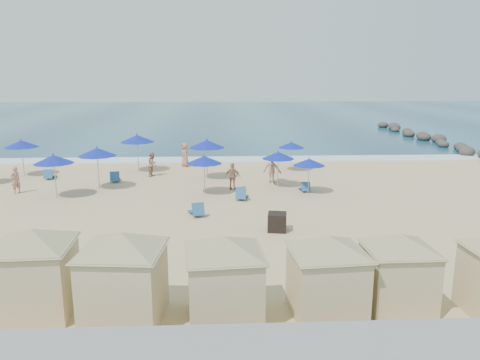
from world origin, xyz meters
name	(u,v)px	position (x,y,z in m)	size (l,w,h in m)	color
ground	(171,218)	(0.00, 0.00, 0.00)	(160.00, 160.00, 0.00)	#CDB082
ocean	(203,116)	(0.00, 55.00, 0.03)	(160.00, 80.00, 0.06)	navy
surf_line	(190,160)	(0.00, 15.50, 0.04)	(160.00, 2.50, 0.08)	white
rock_jetty	(429,138)	(24.01, 24.90, 0.36)	(2.56, 26.66, 0.96)	#2E2926
trash_bin	(277,222)	(4.90, -2.13, 0.40)	(0.81, 0.81, 0.81)	black
cabana_0	(34,260)	(-3.02, -9.03, 1.62)	(4.50, 4.50, 2.82)	#CEB88D
cabana_1	(123,265)	(-0.37, -9.57, 1.64)	(4.54, 4.54, 2.86)	#CEB88D
cabana_2	(224,268)	(2.44, -9.72, 1.57)	(4.36, 4.36, 2.74)	#CEB88D
cabana_3	(327,266)	(5.37, -9.61, 1.53)	(4.23, 4.23, 2.66)	#CEB88D
cabana_4	(399,262)	(7.58, -9.26, 1.45)	(4.05, 4.05, 2.54)	#CEB88D
umbrella_1	(21,144)	(-10.96, 10.10, 2.22)	(2.25, 2.25, 2.56)	#A5A8AD
umbrella_2	(54,159)	(-6.84, 4.18, 2.20)	(2.23, 2.23, 2.54)	#A5A8AD
umbrella_3	(137,139)	(-3.38, 11.16, 2.38)	(2.41, 2.41, 2.74)	#A5A8AD
umbrella_4	(97,152)	(-4.92, 6.09, 2.28)	(2.31, 2.31, 2.63)	#A5A8AD
umbrella_5	(204,160)	(1.51, 4.46, 2.04)	(2.07, 2.07, 2.35)	#A5A8AD
umbrella_6	(207,144)	(1.58, 8.54, 2.35)	(2.38, 2.38, 2.71)	#A5A8AD
umbrella_7	(278,155)	(5.97, 6.08, 1.98)	(2.01, 2.01, 2.29)	#A5A8AD
umbrella_8	(291,145)	(7.54, 10.93, 1.88)	(1.90, 1.90, 2.17)	#A5A8AD
umbrella_9	(309,162)	(7.55, 4.42, 1.86)	(1.89, 1.89, 2.15)	#A5A8AD
beach_chair_1	(50,175)	(-8.90, 9.07, 0.25)	(0.68, 1.33, 0.71)	#26568D
beach_chair_2	(115,178)	(-4.38, 8.01, 0.26)	(0.82, 1.43, 0.74)	#26568D
beach_chair_3	(197,211)	(1.23, 0.33, 0.26)	(0.92, 1.45, 0.74)	#26568D
beach_chair_4	(242,195)	(3.60, 3.26, 0.25)	(0.80, 1.37, 0.71)	#26568D
beach_chair_5	(305,188)	(7.44, 4.89, 0.22)	(0.53, 1.18, 0.64)	#26568D
beachgoer_0	(16,180)	(-9.49, 5.25, 0.80)	(0.58, 0.38, 1.60)	#A8735D
beachgoer_1	(153,164)	(-2.14, 9.63, 0.82)	(0.80, 0.62, 1.65)	#A8735D
beachgoer_2	(233,176)	(3.17, 5.51, 0.82)	(0.96, 0.40, 1.63)	#A8735D
beachgoer_3	(272,168)	(5.77, 7.34, 0.93)	(1.20, 0.69, 1.86)	#A8735D
beachgoer_4	(185,155)	(-0.17, 12.93, 0.90)	(0.88, 0.57, 1.80)	#A8735D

